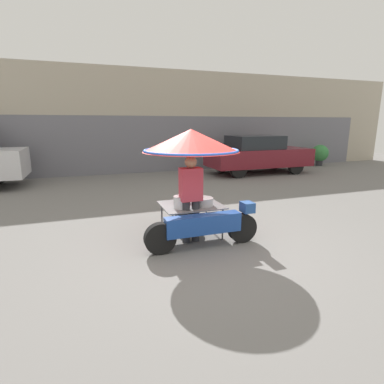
{
  "coord_description": "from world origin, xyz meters",
  "views": [
    {
      "loc": [
        -1.83,
        -4.53,
        2.09
      ],
      "look_at": [
        -0.04,
        0.52,
        0.86
      ],
      "focal_mm": 28.0,
      "sensor_mm": 36.0,
      "label": 1
    }
  ],
  "objects_px": {
    "vendor_person": "(191,195)",
    "parked_car": "(258,154)",
    "vendor_motorcycle_cart": "(193,155)",
    "potted_plant": "(320,154)"
  },
  "relations": [
    {
      "from": "parked_car",
      "to": "potted_plant",
      "type": "bearing_deg",
      "value": 13.38
    },
    {
      "from": "vendor_person",
      "to": "potted_plant",
      "type": "relative_size",
      "value": 1.48
    },
    {
      "from": "parked_car",
      "to": "vendor_motorcycle_cart",
      "type": "bearing_deg",
      "value": -130.14
    },
    {
      "from": "vendor_person",
      "to": "vendor_motorcycle_cart",
      "type": "bearing_deg",
      "value": 63.52
    },
    {
      "from": "vendor_person",
      "to": "parked_car",
      "type": "relative_size",
      "value": 0.36
    },
    {
      "from": "vendor_motorcycle_cart",
      "to": "potted_plant",
      "type": "distance_m",
      "value": 11.72
    },
    {
      "from": "vendor_person",
      "to": "parked_car",
      "type": "bearing_deg",
      "value": 50.27
    },
    {
      "from": "vendor_motorcycle_cart",
      "to": "vendor_person",
      "type": "bearing_deg",
      "value": -116.48
    },
    {
      "from": "vendor_person",
      "to": "potted_plant",
      "type": "height_order",
      "value": "vendor_person"
    },
    {
      "from": "vendor_motorcycle_cart",
      "to": "parked_car",
      "type": "height_order",
      "value": "vendor_motorcycle_cart"
    }
  ]
}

